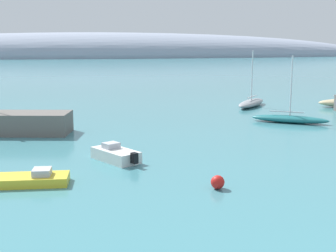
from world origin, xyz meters
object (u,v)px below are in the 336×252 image
object	(u,v)px
sailboat_grey_end_of_line	(251,103)
mooring_buoy_red	(218,182)
sailboat_teal_mid_mooring	(290,119)
motorboat_white_alongside_breakwater	(116,155)
motorboat_yellow_foreground	(31,179)

from	to	relation	value
sailboat_grey_end_of_line	mooring_buoy_red	size ratio (longest dim) A/B	9.23
sailboat_teal_mid_mooring	motorboat_white_alongside_breakwater	distance (m)	22.38
sailboat_grey_end_of_line	mooring_buoy_red	world-z (taller)	sailboat_grey_end_of_line
sailboat_teal_mid_mooring	motorboat_white_alongside_breakwater	world-z (taller)	sailboat_teal_mid_mooring
motorboat_white_alongside_breakwater	mooring_buoy_red	xyz separation A→B (m)	(5.25, -7.39, -0.05)
sailboat_teal_mid_mooring	sailboat_grey_end_of_line	bearing A→B (deg)	120.56
sailboat_teal_mid_mooring	mooring_buoy_red	size ratio (longest dim) A/B	9.54
motorboat_yellow_foreground	motorboat_white_alongside_breakwater	bearing A→B (deg)	45.02
motorboat_white_alongside_breakwater	sailboat_grey_end_of_line	bearing A→B (deg)	-69.27
sailboat_teal_mid_mooring	mooring_buoy_red	distance (m)	23.77
sailboat_grey_end_of_line	mooring_buoy_red	distance (m)	34.57
sailboat_grey_end_of_line	mooring_buoy_red	bearing A→B (deg)	15.17
sailboat_grey_end_of_line	motorboat_white_alongside_breakwater	size ratio (longest dim) A/B	1.74
sailboat_teal_mid_mooring	sailboat_grey_end_of_line	world-z (taller)	sailboat_grey_end_of_line
sailboat_grey_end_of_line	sailboat_teal_mid_mooring	bearing A→B (deg)	37.18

